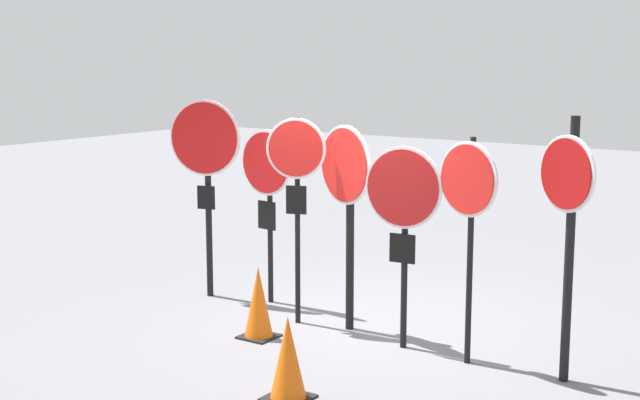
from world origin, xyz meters
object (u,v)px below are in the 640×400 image
Objects in this scene: stop_sign_0 at (206,157)px; stop_sign_1 at (267,179)px; stop_sign_3 at (346,189)px; stop_sign_2 at (296,171)px; stop_sign_6 at (568,209)px; stop_sign_4 at (403,204)px; traffic_cone_0 at (258,303)px; stop_sign_5 at (468,197)px; traffic_cone_1 at (288,358)px.

stop_sign_1 is (0.77, 0.20, -0.23)m from stop_sign_0.
stop_sign_1 is 0.94× the size of stop_sign_3.
stop_sign_6 is (3.03, -0.06, -0.11)m from stop_sign_2.
stop_sign_4 is 2.71× the size of traffic_cone_0.
stop_sign_0 is at bearing -163.50° from stop_sign_3.
stop_sign_5 is 0.94m from stop_sign_6.
stop_sign_2 reaches higher than stop_sign_4.
stop_sign_5 is at bearing -5.77° from stop_sign_1.
traffic_cone_0 is at bearing -164.26° from stop_sign_4.
traffic_cone_1 is (-0.14, -1.73, -1.12)m from stop_sign_4.
stop_sign_4 is (2.93, -0.36, -0.25)m from stop_sign_0.
stop_sign_3 is 1.08× the size of stop_sign_4.
stop_sign_3 is (1.35, -0.35, 0.04)m from stop_sign_1.
stop_sign_5 is at bearing -25.24° from stop_sign_2.
stop_sign_5 is (2.10, -0.13, -0.08)m from stop_sign_2.
stop_sign_3 is at bearing -171.78° from stop_sign_5.
traffic_cone_1 is at bearing -53.08° from stop_sign_0.
stop_sign_6 is at bearing -4.34° from stop_sign_4.
stop_sign_3 is at bearing -8.44° from stop_sign_1.
stop_sign_0 is 1.16× the size of stop_sign_1.
stop_sign_3 is (0.57, 0.13, -0.16)m from stop_sign_2.
stop_sign_0 is 2.97m from stop_sign_4.
stop_sign_1 is 2.73× the size of traffic_cone_0.
stop_sign_1 is 1.75m from traffic_cone_0.
stop_sign_6 is 2.80m from traffic_cone_1.
stop_sign_5 reaches higher than stop_sign_4.
stop_sign_5 is 0.91× the size of stop_sign_6.
traffic_cone_1 is at bearing -42.99° from traffic_cone_0.
stop_sign_0 is 3.75m from traffic_cone_1.
stop_sign_5 is at bearing -22.53° from stop_sign_0.
stop_sign_3 is 0.92× the size of stop_sign_6.
traffic_cone_1 is (0.67, -1.94, -1.18)m from stop_sign_3.
stop_sign_5 reaches higher than stop_sign_1.
stop_sign_0 is at bearing -168.57° from stop_sign_5.
stop_sign_4 reaches higher than traffic_cone_1.
stop_sign_1 reaches higher than traffic_cone_1.
stop_sign_3 is 1.56m from stop_sign_5.
stop_sign_3 is at bearing 160.14° from stop_sign_4.
traffic_cone_0 is (-2.14, -0.50, -1.25)m from stop_sign_5.
stop_sign_0 reaches higher than traffic_cone_0.
stop_sign_2 is 3.04m from stop_sign_6.
stop_sign_6 is (1.66, 0.03, 0.11)m from stop_sign_4.
stop_sign_6 is (0.93, 0.07, -0.03)m from stop_sign_5.
stop_sign_0 reaches higher than traffic_cone_1.
stop_sign_0 is 4.61m from stop_sign_6.
stop_sign_3 is 2.48m from stop_sign_6.
stop_sign_1 is 1.40m from stop_sign_3.
stop_sign_2 is at bearing -146.76° from stop_sign_3.
stop_sign_3 reaches higher than stop_sign_5.
stop_sign_4 is at bearing -150.33° from stop_sign_6.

